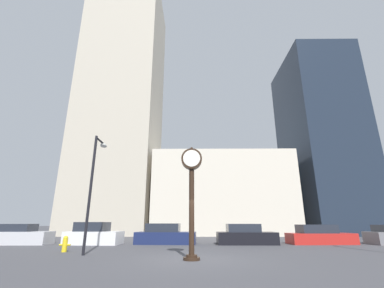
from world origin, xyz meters
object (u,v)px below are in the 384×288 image
car_black (246,236)px  car_red (319,236)px  street_clock (192,184)px  car_white (94,235)px  car_silver (16,236)px  fire_hydrant_near (65,244)px  street_lamp_left (95,173)px  car_navy (165,235)px

car_black → car_red: bearing=2.6°
street_clock → car_white: street_clock is taller
car_silver → car_red: car_silver is taller
fire_hydrant_near → street_lamp_left: (1.62, -1.03, 3.67)m
car_white → car_red: car_white is taller
car_silver → car_navy: (10.78, 0.54, 0.00)m
car_red → street_lamp_left: (-14.65, -6.36, 3.52)m
car_silver → street_lamp_left: street_lamp_left is taller
fire_hydrant_near → street_lamp_left: size_ratio=0.14×
car_red → street_clock: bearing=-141.3°
car_red → fire_hydrant_near: car_red is taller
car_red → car_white: bearing=178.3°
street_clock → fire_hydrant_near: (-6.91, 3.03, -2.80)m
car_navy → street_lamp_left: bearing=-114.0°
street_clock → fire_hydrant_near: 8.05m
street_clock → car_white: (-7.23, 7.96, -2.57)m
car_black → street_lamp_left: street_lamp_left is taller
car_navy → fire_hydrant_near: car_navy is taller
car_silver → car_black: (16.68, 0.27, -0.00)m
car_red → fire_hydrant_near: size_ratio=5.77×
car_white → fire_hydrant_near: size_ratio=4.79×
car_silver → car_black: bearing=-1.0°
street_clock → car_navy: bearing=103.7°
car_black → fire_hydrant_near: bearing=-155.0°
street_clock → car_red: bearing=41.8°
car_white → car_navy: bearing=7.7°
street_clock → car_black: size_ratio=1.17×
car_silver → car_black: 16.69m
car_navy → fire_hydrant_near: size_ratio=5.42×
car_navy → street_lamp_left: (-3.25, -6.36, 3.48)m
car_white → car_red: 16.60m
street_clock → car_white: bearing=132.2°
car_silver → car_white: car_white is taller
car_navy → car_red: (11.40, 0.00, -0.04)m
car_black → street_clock: bearing=-115.7°
car_navy → car_black: bearing=0.4°
car_black → fire_hydrant_near: size_ratio=5.13×
car_black → car_red: size_ratio=0.89×
street_clock → car_red: (9.36, 8.37, -2.65)m
car_silver → car_navy: size_ratio=1.06×
street_clock → fire_hydrant_near: size_ratio=6.01×
fire_hydrant_near → car_white: bearing=93.7°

